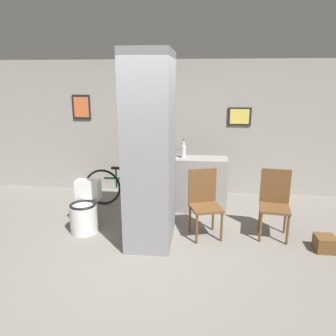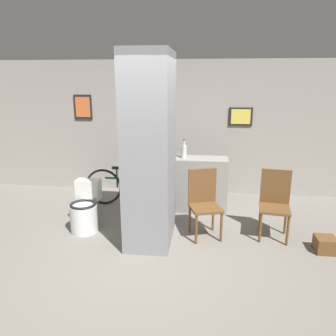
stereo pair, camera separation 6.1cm
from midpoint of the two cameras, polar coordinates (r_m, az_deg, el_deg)
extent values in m
plane|color=slate|center=(4.48, -4.99, -14.85)|extent=(14.00, 14.00, 0.00)
cube|color=gray|center=(6.54, -0.63, 6.98)|extent=(8.00, 0.06, 2.60)
cube|color=black|center=(6.84, -14.33, 10.25)|extent=(0.36, 0.02, 0.48)
cube|color=#D86633|center=(6.83, -14.37, 10.24)|extent=(0.30, 0.01, 0.39)
cube|color=black|center=(6.45, 12.82, 8.73)|extent=(0.44, 0.02, 0.34)
cube|color=#E0CC4C|center=(6.43, 12.83, 8.71)|extent=(0.36, 0.01, 0.28)
cube|color=gray|center=(4.47, -2.76, 3.07)|extent=(0.61, 1.04, 2.60)
cylinder|color=black|center=(4.28, -7.46, 5.84)|extent=(0.03, 0.40, 0.40)
cylinder|color=red|center=(4.29, -7.65, 5.84)|extent=(0.01, 0.07, 0.07)
cube|color=gray|center=(5.73, 4.33, -2.80)|extent=(1.24, 0.44, 0.94)
cylinder|color=silver|center=(5.14, -14.10, -8.49)|extent=(0.41, 0.41, 0.42)
torus|color=black|center=(5.06, -14.26, -6.18)|extent=(0.39, 0.39, 0.04)
cube|color=silver|center=(5.24, -13.35, -3.66)|extent=(0.37, 0.20, 0.32)
cylinder|color=brown|center=(4.65, 5.32, -10.62)|extent=(0.04, 0.04, 0.43)
cylinder|color=brown|center=(4.76, 9.63, -10.16)|extent=(0.04, 0.04, 0.43)
cylinder|color=brown|center=(4.97, 4.16, -8.82)|extent=(0.04, 0.04, 0.43)
cylinder|color=brown|center=(5.07, 8.20, -8.44)|extent=(0.04, 0.04, 0.43)
cube|color=brown|center=(4.77, 6.92, -6.92)|extent=(0.53, 0.53, 0.04)
cube|color=brown|center=(4.84, 6.33, -3.06)|extent=(0.41, 0.15, 0.51)
cylinder|color=brown|center=(4.86, 16.12, -10.00)|extent=(0.04, 0.04, 0.43)
cylinder|color=brown|center=(4.89, 20.46, -10.23)|extent=(0.04, 0.04, 0.43)
cylinder|color=brown|center=(5.19, 16.05, -8.32)|extent=(0.04, 0.04, 0.43)
cylinder|color=brown|center=(5.22, 20.10, -8.54)|extent=(0.04, 0.04, 0.43)
cube|color=brown|center=(4.95, 18.41, -6.77)|extent=(0.47, 0.47, 0.04)
cube|color=brown|center=(5.04, 18.55, -3.06)|extent=(0.42, 0.09, 0.51)
torus|color=black|center=(6.10, -10.88, -3.23)|extent=(0.67, 0.04, 0.67)
torus|color=black|center=(5.88, -1.14, -3.66)|extent=(0.67, 0.04, 0.67)
cylinder|color=#266633|center=(5.92, -6.15, -1.86)|extent=(0.96, 0.04, 0.04)
cylinder|color=#266633|center=(5.98, -8.58, -1.77)|extent=(0.03, 0.03, 0.35)
cylinder|color=#266633|center=(5.83, -1.66, -2.03)|extent=(0.03, 0.03, 0.32)
cube|color=black|center=(5.93, -8.66, 0.02)|extent=(0.16, 0.06, 0.04)
cylinder|color=#262626|center=(5.79, -1.67, -0.54)|extent=(0.03, 0.42, 0.03)
cylinder|color=silver|center=(5.58, 3.11, 2.85)|extent=(0.09, 0.09, 0.21)
cylinder|color=silver|center=(5.55, 3.13, 4.36)|extent=(0.04, 0.04, 0.09)
sphere|color=#333333|center=(5.54, 3.14, 4.93)|extent=(0.04, 0.04, 0.04)
cube|color=brown|center=(4.97, 26.03, -11.89)|extent=(0.26, 0.26, 0.21)
camera|label=1|loc=(0.03, -89.64, 0.10)|focal=35.00mm
camera|label=2|loc=(0.03, 90.36, -0.10)|focal=35.00mm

